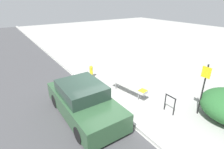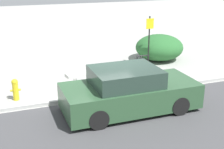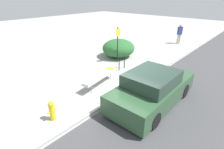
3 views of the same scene
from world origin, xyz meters
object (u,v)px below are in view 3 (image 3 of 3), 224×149
Objects in this scene: fire_hydrant at (52,110)px; pedestrian at (180,33)px; bike_rack at (122,61)px; sign_post at (118,42)px; parked_car_near at (152,89)px; bench at (100,76)px.

fire_hydrant is 0.44× the size of pedestrian.
sign_post reaches higher than bike_rack.
sign_post is at bearing 51.67° from bike_rack.
bench is at bearing 96.94° from parked_car_near.
pedestrian is at bearing -7.23° from bench.
parked_car_near is at bearing -92.12° from bench.
pedestrian is at bearing 16.61° from parked_car_near.
sign_post is (3.09, 1.44, 0.90)m from bench.
sign_post reaches higher than bench.
parked_car_near is (3.32, -2.12, 0.24)m from fire_hydrant.
bike_rack is 5.42m from fire_hydrant.
bike_rack is 0.47× the size of pedestrian.
fire_hydrant is at bearing -168.92° from bike_rack.
bike_rack is 8.19m from pedestrian.
bike_rack reaches higher than bench.
sign_post is at bearing 56.36° from parked_car_near.
bike_rack is at bearing -128.33° from sign_post.
bench is 1.31× the size of pedestrian.
sign_post is 3.01× the size of fire_hydrant.
pedestrian reaches higher than bench.
sign_post reaches higher than parked_car_near.
parked_car_near is at bearing -123.76° from sign_post.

